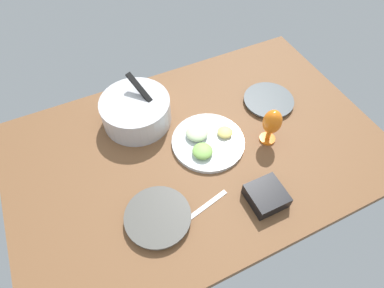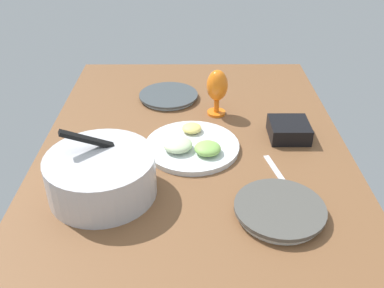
{
  "view_description": "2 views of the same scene",
  "coord_description": "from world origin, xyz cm",
  "px_view_note": "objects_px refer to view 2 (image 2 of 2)",
  "views": [
    {
      "loc": [
        -37.51,
        -72.73,
        112.87
      ],
      "look_at": [
        -2.59,
        0.54,
        4.02
      ],
      "focal_mm": 30.05,
      "sensor_mm": 36.0,
      "label": 1
    },
    {
      "loc": [
        -115.3,
        1.13,
        78.99
      ],
      "look_at": [
        1.83,
        0.72,
        4.02
      ],
      "focal_mm": 39.94,
      "sensor_mm": 36.0,
      "label": 2
    }
  ],
  "objects_px": {
    "fruit_platter": "(192,145)",
    "hurricane_glass_orange": "(217,88)",
    "dinner_plate_right": "(169,96)",
    "dinner_plate_left": "(280,210)",
    "mixing_bowl": "(101,174)",
    "square_bowl_black": "(289,129)"
  },
  "relations": [
    {
      "from": "dinner_plate_right",
      "to": "hurricane_glass_orange",
      "type": "relative_size",
      "value": 1.34
    },
    {
      "from": "hurricane_glass_orange",
      "to": "dinner_plate_left",
      "type": "bearing_deg",
      "value": -166.17
    },
    {
      "from": "mixing_bowl",
      "to": "square_bowl_black",
      "type": "relative_size",
      "value": 2.28
    },
    {
      "from": "mixing_bowl",
      "to": "hurricane_glass_orange",
      "type": "relative_size",
      "value": 1.73
    },
    {
      "from": "dinner_plate_right",
      "to": "square_bowl_black",
      "type": "height_order",
      "value": "square_bowl_black"
    },
    {
      "from": "dinner_plate_left",
      "to": "dinner_plate_right",
      "type": "xyz_separation_m",
      "value": [
        0.71,
        0.33,
        -0.0
      ]
    },
    {
      "from": "fruit_platter",
      "to": "hurricane_glass_orange",
      "type": "xyz_separation_m",
      "value": [
        0.25,
        -0.1,
        0.09
      ]
    },
    {
      "from": "dinner_plate_right",
      "to": "fruit_platter",
      "type": "relative_size",
      "value": 0.76
    },
    {
      "from": "dinner_plate_left",
      "to": "hurricane_glass_orange",
      "type": "distance_m",
      "value": 0.6
    },
    {
      "from": "dinner_plate_left",
      "to": "square_bowl_black",
      "type": "relative_size",
      "value": 1.83
    },
    {
      "from": "dinner_plate_left",
      "to": "hurricane_glass_orange",
      "type": "bearing_deg",
      "value": 13.83
    },
    {
      "from": "dinner_plate_right",
      "to": "mixing_bowl",
      "type": "xyz_separation_m",
      "value": [
        -0.61,
        0.16,
        0.06
      ]
    },
    {
      "from": "mixing_bowl",
      "to": "hurricane_glass_orange",
      "type": "bearing_deg",
      "value": -36.39
    },
    {
      "from": "mixing_bowl",
      "to": "hurricane_glass_orange",
      "type": "height_order",
      "value": "mixing_bowl"
    },
    {
      "from": "dinner_plate_right",
      "to": "hurricane_glass_orange",
      "type": "xyz_separation_m",
      "value": [
        -0.13,
        -0.19,
        0.1
      ]
    },
    {
      "from": "mixing_bowl",
      "to": "dinner_plate_left",
      "type": "bearing_deg",
      "value": -101.17
    },
    {
      "from": "dinner_plate_left",
      "to": "fruit_platter",
      "type": "height_order",
      "value": "fruit_platter"
    },
    {
      "from": "dinner_plate_left",
      "to": "fruit_platter",
      "type": "bearing_deg",
      "value": 36.2
    },
    {
      "from": "mixing_bowl",
      "to": "dinner_plate_right",
      "type": "bearing_deg",
      "value": -14.93
    },
    {
      "from": "dinner_plate_left",
      "to": "dinner_plate_right",
      "type": "height_order",
      "value": "dinner_plate_left"
    },
    {
      "from": "dinner_plate_right",
      "to": "fruit_platter",
      "type": "height_order",
      "value": "fruit_platter"
    },
    {
      "from": "fruit_platter",
      "to": "hurricane_glass_orange",
      "type": "bearing_deg",
      "value": -20.88
    }
  ]
}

